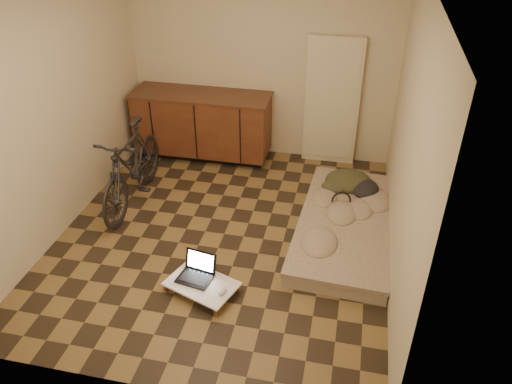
% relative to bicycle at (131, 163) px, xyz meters
% --- Properties ---
extents(room_shell, '(3.50, 4.00, 2.60)m').
position_rel_bicycle_xyz_m(room_shell, '(1.20, -0.40, 0.76)').
color(room_shell, brown).
rests_on(room_shell, ground).
extents(cabinets, '(1.84, 0.62, 0.91)m').
position_rel_bicycle_xyz_m(cabinets, '(0.45, 1.30, -0.07)').
color(cabinets, black).
rests_on(cabinets, ground).
extents(appliance_panel, '(0.70, 0.10, 1.70)m').
position_rel_bicycle_xyz_m(appliance_panel, '(2.15, 1.54, 0.31)').
color(appliance_panel, beige).
rests_on(appliance_panel, ground).
extents(bicycle, '(0.52, 1.67, 1.07)m').
position_rel_bicycle_xyz_m(bicycle, '(0.00, 0.00, 0.00)').
color(bicycle, black).
rests_on(bicycle, ground).
extents(futon, '(1.12, 2.15, 0.18)m').
position_rel_bicycle_xyz_m(futon, '(2.50, -0.08, -0.44)').
color(futon, '#B0A18D').
rests_on(futon, ground).
extents(clothing_pile, '(0.61, 0.52, 0.23)m').
position_rel_bicycle_xyz_m(clothing_pile, '(2.52, 0.60, -0.24)').
color(clothing_pile, '#373820').
rests_on(clothing_pile, futon).
extents(headphones, '(0.29, 0.28, 0.16)m').
position_rel_bicycle_xyz_m(headphones, '(2.42, 0.14, -0.27)').
color(headphones, black).
rests_on(headphones, futon).
extents(lap_desk, '(0.75, 0.61, 0.11)m').
position_rel_bicycle_xyz_m(lap_desk, '(1.23, -1.31, -0.44)').
color(lap_desk, brown).
rests_on(lap_desk, ground).
extents(laptop, '(0.36, 0.34, 0.22)m').
position_rel_bicycle_xyz_m(laptop, '(1.16, -1.22, -0.38)').
color(laptop, black).
rests_on(laptop, lap_desk).
extents(mouse, '(0.09, 0.13, 0.04)m').
position_rel_bicycle_xyz_m(mouse, '(1.45, -1.39, -0.41)').
color(mouse, silver).
rests_on(mouse, lap_desk).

